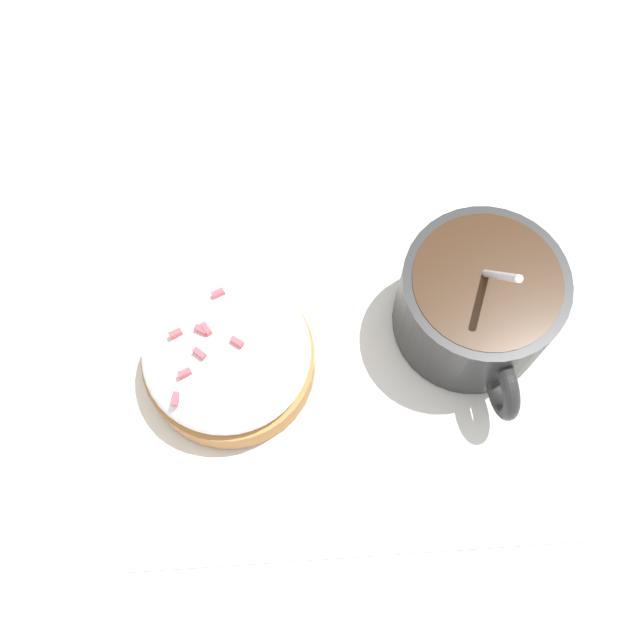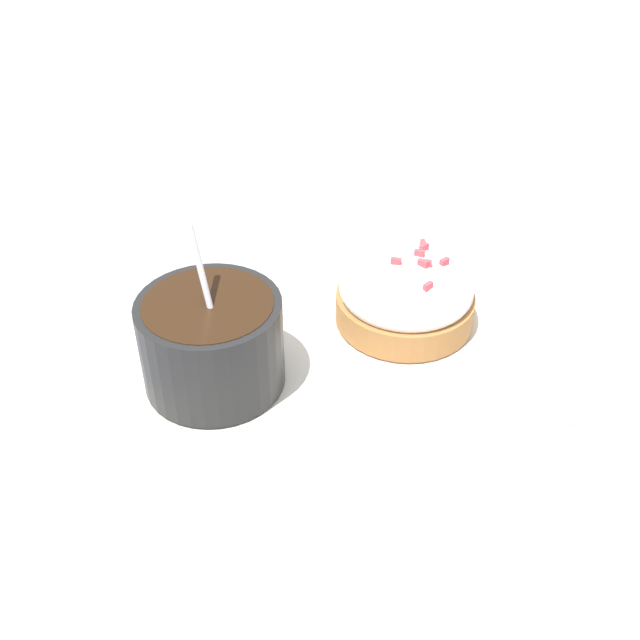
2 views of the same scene
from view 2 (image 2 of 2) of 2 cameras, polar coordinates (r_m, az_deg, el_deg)
ground_plane at (r=0.52m, az=-0.26°, el=-2.29°), size 3.00×3.00×0.00m
paper_napkin at (r=0.52m, az=-0.26°, el=-2.16°), size 0.27×0.25×0.00m
coffee_cup at (r=0.47m, az=-8.31°, el=-1.36°), size 0.09×0.12×0.11m
frosted_pastry at (r=0.53m, az=6.53°, el=1.95°), size 0.10×0.10×0.05m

